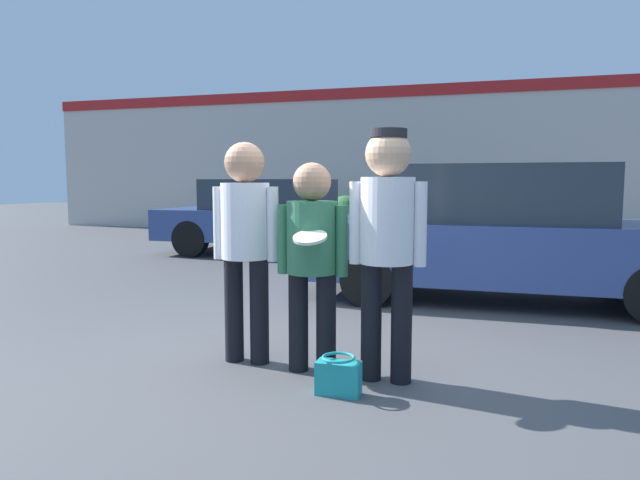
% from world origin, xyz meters
% --- Properties ---
extents(ground_plane, '(56.00, 56.00, 0.00)m').
position_xyz_m(ground_plane, '(0.00, 0.00, 0.00)').
color(ground_plane, '#4C4C4F').
extents(storefront_building, '(24.00, 0.22, 4.00)m').
position_xyz_m(storefront_building, '(0.00, 11.54, 2.03)').
color(storefront_building, beige).
rests_on(storefront_building, ground).
extents(person_left, '(0.55, 0.38, 1.75)m').
position_xyz_m(person_left, '(-0.39, -0.01, 1.05)').
color(person_left, black).
rests_on(person_left, ground).
extents(person_middle_with_frisbee, '(0.55, 0.57, 1.58)m').
position_xyz_m(person_middle_with_frisbee, '(0.18, -0.08, 0.94)').
color(person_middle_with_frisbee, black).
rests_on(person_middle_with_frisbee, ground).
extents(person_right, '(0.55, 0.38, 1.81)m').
position_xyz_m(person_right, '(0.76, -0.12, 1.11)').
color(person_right, black).
rests_on(person_right, ground).
extents(parked_car_near, '(4.77, 1.78, 1.64)m').
position_xyz_m(parked_car_near, '(1.55, 3.07, 0.80)').
color(parked_car_near, '#334784').
rests_on(parked_car_near, ground).
extents(parked_car_far, '(4.49, 1.92, 1.48)m').
position_xyz_m(parked_car_far, '(-2.70, 6.38, 0.75)').
color(parked_car_far, '#334784').
rests_on(parked_car_far, ground).
extents(shrub, '(1.08, 1.08, 1.08)m').
position_xyz_m(shrub, '(-2.33, 10.82, 0.54)').
color(shrub, '#387A3D').
rests_on(shrub, ground).
extents(handbag, '(0.30, 0.23, 0.27)m').
position_xyz_m(handbag, '(0.50, -0.48, 0.13)').
color(handbag, teal).
rests_on(handbag, ground).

